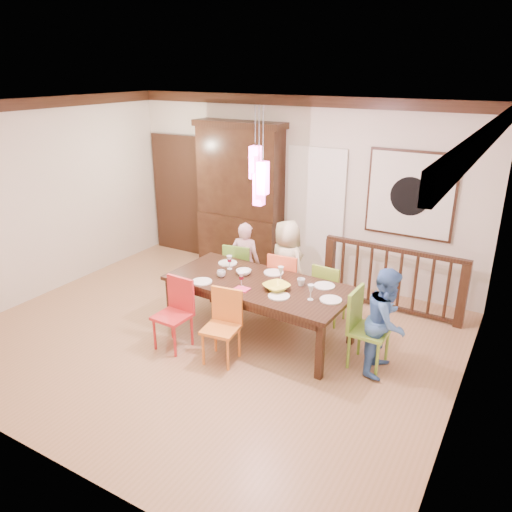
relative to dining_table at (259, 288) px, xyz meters
The scene contains 37 objects.
floor 0.93m from the dining_table, 143.58° to the right, with size 6.00×6.00×0.00m, color #A4784F.
ceiling 2.31m from the dining_table, 143.58° to the right, with size 6.00×6.00×0.00m, color white.
wall_back 2.32m from the dining_table, 103.55° to the left, with size 6.00×6.00×0.00m, color beige.
wall_left 3.62m from the dining_table, behind, with size 5.00×5.00×0.00m, color beige.
wall_right 2.63m from the dining_table, ahead, with size 5.00×5.00×0.00m, color beige.
crown_molding 2.24m from the dining_table, 143.58° to the right, with size 6.00×5.00×0.16m, color black, non-canonical shape.
panel_door 3.59m from the dining_table, 144.55° to the left, with size 1.04×0.07×2.24m, color black.
white_doorway 2.13m from the dining_table, 94.42° to the left, with size 0.97×0.05×2.22m, color silver.
painting 2.62m from the dining_table, 58.27° to the left, with size 1.25×0.06×1.25m.
pendant_cluster 1.43m from the dining_table, 32.01° to the right, with size 0.27×0.21×1.14m.
dining_table is the anchor object (origin of this frame).
chair_far_left 1.13m from the dining_table, 133.64° to the left, with size 0.47×0.47×0.90m.
chair_far_mid 0.74m from the dining_table, 87.04° to the left, with size 0.46×0.46×0.94m.
chair_far_right 1.06m from the dining_table, 51.73° to the left, with size 0.41×0.41×0.86m.
chair_near_left 1.12m from the dining_table, 133.48° to the right, with size 0.42×0.42×0.89m.
chair_near_mid 0.78m from the dining_table, 95.73° to the right, with size 0.45×0.45×0.87m.
chair_end_right 1.47m from the dining_table, ahead, with size 0.44×0.44×0.94m.
china_hutch 2.48m from the dining_table, 127.34° to the left, with size 1.58×0.46×2.49m.
balustrade 2.03m from the dining_table, 50.88° to the left, with size 2.03×0.12×0.96m.
person_far_left 1.08m from the dining_table, 130.46° to the left, with size 0.44×0.29×1.21m, color #FABECF.
person_far_mid 0.86m from the dining_table, 92.67° to the left, with size 0.65×0.42×1.33m, color beige.
person_end_right 1.64m from the dining_table, ahead, with size 0.61×0.48×1.26m, color #4474BF.
serving_bowl 0.33m from the dining_table, 16.51° to the right, with size 0.31×0.31×0.08m, color #F4E945.
small_bowl 0.34m from the dining_table, 158.01° to the left, with size 0.20×0.20×0.06m, color white.
cup_left 0.53m from the dining_table, 169.52° to the right, with size 0.11×0.11×0.09m, color silver.
cup_right 0.55m from the dining_table, 19.36° to the left, with size 0.10×0.10×0.09m, color silver.
plate_far_left 0.77m from the dining_table, 153.84° to the left, with size 0.26×0.26×0.01m, color white.
plate_far_mid 0.37m from the dining_table, 86.66° to the left, with size 0.26×0.26×0.01m, color white.
plate_far_right 0.83m from the dining_table, 21.55° to the left, with size 0.26×0.26×0.01m, color white.
plate_near_left 0.73m from the dining_table, 150.17° to the right, with size 0.26×0.26×0.01m, color white.
plate_near_mid 0.49m from the dining_table, 30.49° to the right, with size 0.26×0.26×0.01m, color white.
plate_end_right 0.99m from the dining_table, ahead, with size 0.26×0.26×0.01m, color white.
wine_glass_a 0.62m from the dining_table, 161.55° to the left, with size 0.08×0.08×0.19m, color #590C19, non-canonical shape.
wine_glass_b 0.33m from the dining_table, 41.45° to the left, with size 0.08×0.08×0.19m, color silver, non-canonical shape.
wine_glass_c 0.31m from the dining_table, 116.70° to the right, with size 0.08×0.08×0.19m, color #590C19, non-canonical shape.
wine_glass_d 0.80m from the dining_table, ahead, with size 0.08×0.08×0.19m, color silver, non-canonical shape.
napkin 0.31m from the dining_table, 102.88° to the right, with size 0.18×0.14×0.01m, color #D83359.
Camera 1 is at (3.38, -4.63, 3.31)m, focal length 35.00 mm.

